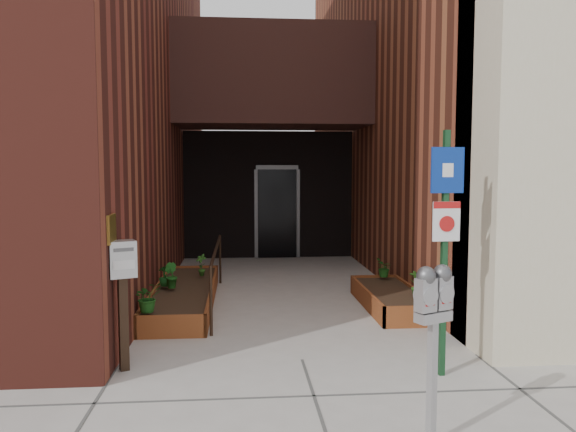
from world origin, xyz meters
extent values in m
plane|color=#9E9991|center=(0.00, 0.00, 0.00)|extent=(80.00, 80.00, 0.00)
cube|color=brown|center=(6.00, 7.15, 5.00)|extent=(8.00, 13.70, 10.00)
cube|color=beige|center=(2.55, 0.20, 2.20)|extent=(1.10, 1.20, 4.40)
cube|color=black|center=(0.00, 6.00, 4.00)|extent=(4.20, 2.00, 2.00)
cube|color=black|center=(0.00, 7.40, 1.50)|extent=(4.00, 0.30, 3.00)
cube|color=black|center=(0.20, 7.22, 1.05)|extent=(0.90, 0.06, 2.10)
cube|color=#B79338|center=(-1.99, -0.20, 1.50)|extent=(0.04, 0.30, 0.30)
cube|color=maroon|center=(-1.55, 0.92, 0.15)|extent=(0.90, 0.04, 0.30)
cube|color=maroon|center=(-1.55, 4.48, 0.15)|extent=(0.90, 0.04, 0.30)
cube|color=maroon|center=(-1.98, 2.70, 0.15)|extent=(0.04, 3.60, 0.30)
cube|color=maroon|center=(-1.12, 2.70, 0.15)|extent=(0.04, 3.60, 0.30)
cube|color=black|center=(-1.55, 2.70, 0.13)|extent=(0.82, 3.52, 0.26)
cube|color=maroon|center=(1.60, 1.12, 0.15)|extent=(0.80, 0.04, 0.30)
cube|color=maroon|center=(1.60, 3.28, 0.15)|extent=(0.80, 0.04, 0.30)
cube|color=maroon|center=(1.22, 2.20, 0.15)|extent=(0.04, 2.20, 0.30)
cube|color=maroon|center=(1.98, 2.20, 0.15)|extent=(0.04, 2.20, 0.30)
cube|color=black|center=(1.60, 2.20, 0.13)|extent=(0.72, 2.12, 0.26)
cylinder|color=black|center=(-1.05, 1.00, 0.45)|extent=(0.04, 0.04, 0.90)
cylinder|color=black|center=(-1.05, 4.30, 0.45)|extent=(0.04, 0.04, 0.90)
cylinder|color=black|center=(-1.05, 2.65, 0.88)|extent=(0.04, 3.30, 0.04)
cube|color=#A3A3A6|center=(0.77, -1.99, 0.48)|extent=(0.08, 0.08, 0.97)
cube|color=#A3A3A6|center=(0.77, -1.99, 1.01)|extent=(0.31, 0.23, 0.08)
cube|color=#A3A3A6|center=(0.70, -2.03, 1.18)|extent=(0.17, 0.15, 0.25)
sphere|color=#59595B|center=(0.70, -2.03, 1.32)|extent=(0.14, 0.14, 0.14)
cube|color=white|center=(0.72, -2.07, 1.20)|extent=(0.08, 0.04, 0.05)
cube|color=#B21414|center=(0.72, -2.07, 1.12)|extent=(0.08, 0.04, 0.03)
cube|color=#A3A3A6|center=(0.85, -1.96, 1.18)|extent=(0.17, 0.15, 0.25)
sphere|color=#59595B|center=(0.85, -1.96, 1.32)|extent=(0.14, 0.14, 0.14)
cube|color=white|center=(0.87, -2.00, 1.20)|extent=(0.08, 0.04, 0.05)
cube|color=#B21414|center=(0.87, -2.00, 1.12)|extent=(0.08, 0.04, 0.03)
cube|color=#163E20|center=(1.38, -0.57, 1.25)|extent=(0.06, 0.06, 2.50)
cube|color=navy|center=(1.38, -0.61, 2.10)|extent=(0.34, 0.05, 0.45)
cube|color=white|center=(1.38, -0.61, 2.10)|extent=(0.11, 0.02, 0.14)
cube|color=white|center=(1.38, -0.61, 1.59)|extent=(0.28, 0.04, 0.40)
cube|color=#B21414|center=(1.38, -0.61, 1.76)|extent=(0.28, 0.04, 0.07)
cylinder|color=#B21414|center=(1.38, -0.62, 1.57)|extent=(0.16, 0.03, 0.16)
cube|color=black|center=(-1.90, -0.15, 0.50)|extent=(0.12, 0.12, 1.00)
cube|color=silver|center=(-1.90, -0.15, 1.18)|extent=(0.33, 0.29, 0.38)
cube|color=#59595B|center=(-1.86, -0.25, 1.29)|extent=(0.19, 0.09, 0.04)
cube|color=white|center=(-1.86, -0.25, 1.14)|extent=(0.20, 0.09, 0.09)
imported|color=#1B5217|center=(-1.85, 1.10, 0.49)|extent=(0.47, 0.47, 0.38)
imported|color=#1B5B1A|center=(-1.74, 2.53, 0.49)|extent=(0.30, 0.30, 0.39)
imported|color=#19581D|center=(-1.85, 2.69, 0.46)|extent=(0.24, 0.24, 0.32)
imported|color=#265C1A|center=(-1.34, 3.49, 0.49)|extent=(0.28, 0.28, 0.37)
imported|color=#18551C|center=(1.85, 1.45, 0.48)|extent=(0.29, 0.29, 0.37)
imported|color=#2B611B|center=(1.85, 1.78, 0.48)|extent=(0.26, 0.26, 0.35)
imported|color=#1E5E1B|center=(1.73, 3.10, 0.46)|extent=(0.36, 0.36, 0.31)
camera|label=1|loc=(-0.67, -6.03, 2.12)|focal=35.00mm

